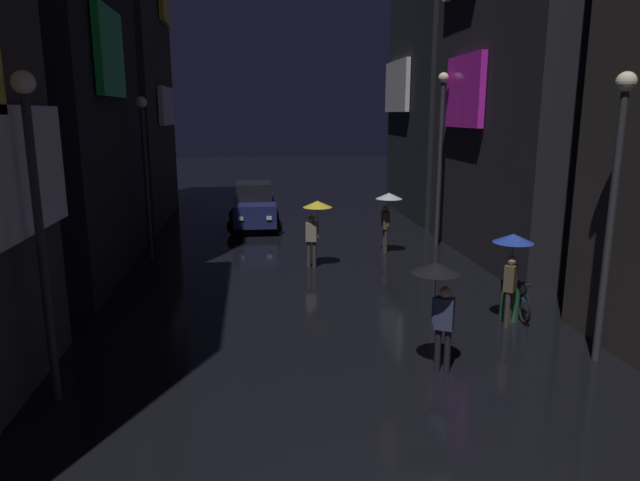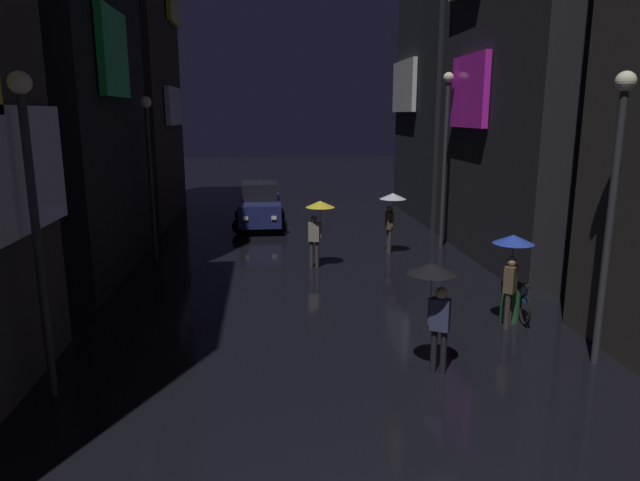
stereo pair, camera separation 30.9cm
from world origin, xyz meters
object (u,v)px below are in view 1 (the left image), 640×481
at_px(pedestrian_midstreet_centre_yellow, 316,215).
at_px(streetlamp_left_near, 36,202).
at_px(pedestrian_far_right_black, 439,286).
at_px(streetlamp_left_far, 145,159).
at_px(trash_bin, 510,301).
at_px(pedestrian_midstreet_left_blue, 512,254).
at_px(bicycle_parked_at_storefront, 517,300).
at_px(streetlamp_right_far, 441,142).
at_px(streetlamp_right_near, 614,187).
at_px(car_distant, 254,206).
at_px(pedestrian_near_crossing_clear, 388,206).

height_order(pedestrian_midstreet_centre_yellow, streetlamp_left_near, streetlamp_left_near).
relative_size(pedestrian_far_right_black, streetlamp_left_near, 0.39).
height_order(streetlamp_left_near, streetlamp_left_far, streetlamp_left_near).
bearing_deg(trash_bin, streetlamp_left_far, 144.21).
distance_m(pedestrian_midstreet_left_blue, trash_bin, 1.25).
distance_m(bicycle_parked_at_storefront, streetlamp_right_far, 8.06).
height_order(streetlamp_right_near, streetlamp_left_far, streetlamp_right_near).
relative_size(pedestrian_far_right_black, streetlamp_right_far, 0.35).
distance_m(pedestrian_midstreet_left_blue, streetlamp_right_near, 2.84).
bearing_deg(pedestrian_far_right_black, streetlamp_left_far, 126.19).
height_order(streetlamp_right_far, streetlamp_left_far, streetlamp_right_far).
distance_m(pedestrian_midstreet_left_blue, car_distant, 13.47).
relative_size(pedestrian_midstreet_centre_yellow, streetlamp_left_near, 0.39).
relative_size(pedestrian_midstreet_left_blue, streetlamp_left_near, 0.39).
distance_m(pedestrian_midstreet_centre_yellow, streetlamp_left_far, 5.76).
xyz_separation_m(bicycle_parked_at_storefront, trash_bin, (-0.30, -0.27, 0.08)).
relative_size(pedestrian_midstreet_left_blue, bicycle_parked_at_storefront, 1.17).
bearing_deg(pedestrian_midstreet_left_blue, pedestrian_near_crossing_clear, 99.46).
height_order(bicycle_parked_at_storefront, streetlamp_left_far, streetlamp_left_far).
height_order(pedestrian_midstreet_centre_yellow, pedestrian_midstreet_left_blue, same).
bearing_deg(streetlamp_left_far, trash_bin, -35.79).
relative_size(streetlamp_right_near, trash_bin, 5.88).
bearing_deg(car_distant, streetlamp_left_near, -103.22).
height_order(streetlamp_right_near, streetlamp_left_near, streetlamp_right_near).
xyz_separation_m(pedestrian_midstreet_left_blue, streetlamp_left_near, (-9.13, -2.44, 1.71)).
bearing_deg(pedestrian_far_right_black, trash_bin, 43.60).
relative_size(car_distant, trash_bin, 4.47).
bearing_deg(streetlamp_left_far, streetlamp_left_near, -90.00).
distance_m(pedestrian_midstreet_centre_yellow, bicycle_parked_at_storefront, 6.65).
height_order(pedestrian_near_crossing_clear, streetlamp_right_far, streetlamp_right_far).
distance_m(bicycle_parked_at_storefront, streetlamp_left_near, 10.49).
bearing_deg(streetlamp_right_far, streetlamp_left_near, -134.11).
bearing_deg(bicycle_parked_at_storefront, pedestrian_near_crossing_clear, 104.29).
bearing_deg(trash_bin, pedestrian_near_crossing_clear, 101.32).
distance_m(streetlamp_right_near, streetlamp_right_far, 9.94).
bearing_deg(bicycle_parked_at_storefront, pedestrian_midstreet_centre_yellow, 131.24).
distance_m(pedestrian_midstreet_centre_yellow, pedestrian_far_right_black, 7.77).
bearing_deg(pedestrian_far_right_black, pedestrian_near_crossing_clear, 82.29).
relative_size(bicycle_parked_at_storefront, trash_bin, 1.95).
bearing_deg(pedestrian_far_right_black, pedestrian_midstreet_left_blue, 41.84).
height_order(streetlamp_left_near, trash_bin, streetlamp_left_near).
bearing_deg(streetlamp_left_far, car_distant, 56.42).
relative_size(car_distant, streetlamp_left_near, 0.77).
relative_size(bicycle_parked_at_storefront, streetlamp_left_far, 0.34).
xyz_separation_m(car_distant, streetlamp_left_far, (-3.43, -5.17, 2.39)).
bearing_deg(trash_bin, pedestrian_far_right_black, -136.40).
height_order(pedestrian_midstreet_left_blue, streetlamp_left_far, streetlamp_left_far).
bearing_deg(bicycle_parked_at_storefront, streetlamp_right_near, -81.32).
bearing_deg(pedestrian_midstreet_left_blue, pedestrian_midstreet_centre_yellow, 124.95).
xyz_separation_m(car_distant, trash_bin, (5.87, -11.88, -0.46)).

